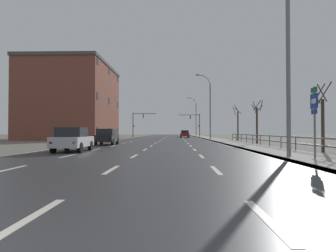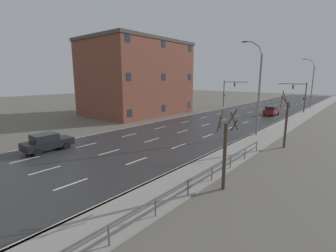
# 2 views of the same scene
# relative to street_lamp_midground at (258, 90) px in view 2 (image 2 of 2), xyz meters

# --- Properties ---
(ground_plane) EXTENTS (160.00, 160.00, 0.12)m
(ground_plane) POSITION_rel_street_lamp_midground_xyz_m (-7.46, 4.68, -5.12)
(ground_plane) COLOR #666056
(road_asphalt_strip) EXTENTS (14.00, 120.00, 0.03)m
(road_asphalt_strip) POSITION_rel_street_lamp_midground_xyz_m (-7.46, 16.67, -5.05)
(road_asphalt_strip) COLOR #303033
(road_asphalt_strip) RESTS_ON ground
(sidewalk_right) EXTENTS (3.00, 120.00, 0.12)m
(sidewalk_right) POSITION_rel_street_lamp_midground_xyz_m (0.97, 16.68, -5.00)
(sidewalk_right) COLOR gray
(sidewalk_right) RESTS_ON ground
(guardrail) EXTENTS (0.07, 33.62, 1.00)m
(guardrail) POSITION_rel_street_lamp_midground_xyz_m (2.39, -22.97, -4.35)
(guardrail) COLOR #515459
(guardrail) RESTS_ON ground
(street_lamp_midground) EXTENTS (2.34, 0.24, 10.31)m
(street_lamp_midground) POSITION_rel_street_lamp_midground_xyz_m (0.00, 0.00, 0.00)
(street_lamp_midground) COLOR slate
(street_lamp_midground) RESTS_ON ground
(street_lamp_distant) EXTENTS (2.40, 0.24, 10.35)m
(street_lamp_distant) POSITION_rel_street_lamp_midground_xyz_m (-0.01, 31.55, 0.01)
(street_lamp_distant) COLOR slate
(street_lamp_distant) RESTS_ON ground
(traffic_signal_right) EXTENTS (5.01, 0.36, 5.53)m
(traffic_signal_right) POSITION_rel_street_lamp_midground_xyz_m (-0.50, 23.83, -1.39)
(traffic_signal_right) COLOR #38383A
(traffic_signal_right) RESTS_ON ground
(traffic_signal_left) EXTENTS (5.53, 0.36, 5.78)m
(traffic_signal_left) POSITION_rel_street_lamp_midground_xyz_m (-14.30, 22.66, -1.20)
(traffic_signal_left) COLOR #38383A
(traffic_signal_left) RESTS_ON ground
(car_near_left) EXTENTS (1.91, 4.14, 1.57)m
(car_near_left) POSITION_rel_street_lamp_midground_xyz_m (-3.33, 17.02, -4.26)
(car_near_left) COLOR maroon
(car_near_left) RESTS_ON ground
(car_far_right) EXTENTS (1.93, 4.15, 1.57)m
(car_far_right) POSITION_rel_street_lamp_midground_xyz_m (-12.01, -17.47, -4.26)
(car_far_right) COLOR black
(car_far_right) RESTS_ON ground
(brick_building) EXTENTS (12.71, 17.65, 12.74)m
(brick_building) POSITION_rel_street_lamp_midground_xyz_m (-22.95, 3.79, 1.32)
(brick_building) COLOR brown
(brick_building) RESTS_ON ground
(bare_tree_mid) EXTENTS (1.17, 1.24, 4.70)m
(bare_tree_mid) POSITION_rel_street_lamp_midground_xyz_m (3.42, -14.38, -2.79)
(bare_tree_mid) COLOR #423328
(bare_tree_mid) RESTS_ON ground
(bare_tree_far) EXTENTS (1.04, 1.12, 5.26)m
(bare_tree_far) POSITION_rel_street_lamp_midground_xyz_m (3.78, -3.03, -2.69)
(bare_tree_far) COLOR #423328
(bare_tree_far) RESTS_ON ground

